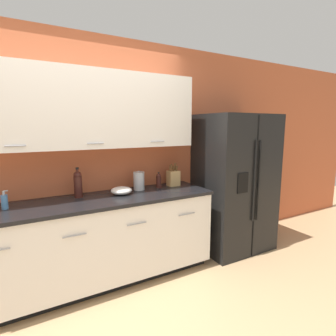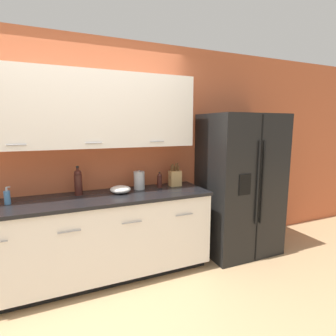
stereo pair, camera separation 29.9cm
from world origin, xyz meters
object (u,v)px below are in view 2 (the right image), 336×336
object	(u,v)px
refrigerator	(240,184)
steel_canister	(139,180)
soap_dispenser	(7,197)
wine_bottle	(78,182)
mixing_bowl	(120,189)
oil_bottle	(160,180)
knife_block	(175,178)

from	to	relation	value
refrigerator	steel_canister	world-z (taller)	refrigerator
steel_canister	soap_dispenser	bearing A→B (deg)	-176.18
wine_bottle	mixing_bowl	distance (m)	0.45
wine_bottle	oil_bottle	bearing A→B (deg)	-1.11
refrigerator	steel_canister	size ratio (longest dim) A/B	8.00
wine_bottle	refrigerator	bearing A→B (deg)	-5.47
knife_block	oil_bottle	xyz separation A→B (m)	(-0.20, -0.00, -0.01)
mixing_bowl	soap_dispenser	bearing A→B (deg)	179.70
soap_dispenser	oil_bottle	distance (m)	1.56
steel_canister	wine_bottle	bearing A→B (deg)	179.74
refrigerator	wine_bottle	distance (m)	1.98
wine_bottle	soap_dispenser	distance (m)	0.65
knife_block	mixing_bowl	xyz separation A→B (m)	(-0.69, -0.08, -0.06)
knife_block	oil_bottle	size ratio (longest dim) A/B	1.52
refrigerator	knife_block	size ratio (longest dim) A/B	6.38
soap_dispenser	steel_canister	distance (m)	1.32
knife_block	mixing_bowl	size ratio (longest dim) A/B	1.25
knife_block	steel_canister	world-z (taller)	knife_block
steel_canister	mixing_bowl	size ratio (longest dim) A/B	0.99
oil_bottle	steel_canister	bearing A→B (deg)	176.57
knife_block	mixing_bowl	world-z (taller)	knife_block
refrigerator	knife_block	xyz separation A→B (m)	(-0.85, 0.18, 0.12)
steel_canister	mixing_bowl	world-z (taller)	steel_canister
soap_dispenser	oil_bottle	size ratio (longest dim) A/B	0.91
knife_block	soap_dispenser	size ratio (longest dim) A/B	1.67
wine_bottle	steel_canister	xyz separation A→B (m)	(0.67, -0.00, -0.04)
steel_canister	oil_bottle	bearing A→B (deg)	-3.43
oil_bottle	mixing_bowl	xyz separation A→B (m)	(-0.49, -0.08, -0.05)
soap_dispenser	oil_bottle	world-z (taller)	oil_bottle
mixing_bowl	steel_canister	bearing A→B (deg)	20.90
steel_canister	mixing_bowl	xyz separation A→B (m)	(-0.24, -0.09, -0.06)
knife_block	wine_bottle	bearing A→B (deg)	179.33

